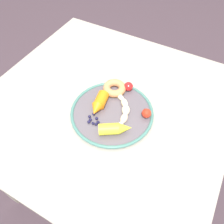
{
  "coord_description": "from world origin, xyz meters",
  "views": [
    {
      "loc": [
        -0.5,
        -0.3,
        1.41
      ],
      "look_at": [
        -0.04,
        -0.05,
        0.74
      ],
      "focal_mm": 36.2,
      "sensor_mm": 36.0,
      "label": 1
    }
  ],
  "objects": [
    {
      "name": "carrot_orange",
      "position": [
        -0.05,
        0.0,
        0.77
      ],
      "size": [
        0.11,
        0.06,
        0.04
      ],
      "color": "orange",
      "rests_on": "plate"
    },
    {
      "name": "banana",
      "position": [
        -0.02,
        -0.09,
        0.76
      ],
      "size": [
        0.16,
        0.1,
        0.03
      ],
      "color": "beige",
      "rests_on": "plate"
    },
    {
      "name": "plate",
      "position": [
        -0.04,
        -0.05,
        0.74
      ],
      "size": [
        0.31,
        0.31,
        0.02
      ],
      "color": "#544D55",
      "rests_on": "dining_table"
    },
    {
      "name": "carrot_yellow",
      "position": [
        -0.12,
        -0.1,
        0.76
      ],
      "size": [
        0.1,
        0.12,
        0.04
      ],
      "color": "yellow",
      "rests_on": "plate"
    },
    {
      "name": "ground_plane",
      "position": [
        0.0,
        0.0,
        0.0
      ],
      "size": [
        6.0,
        6.0,
        0.0
      ],
      "primitive_type": "plane",
      "color": "#3C2E36"
    },
    {
      "name": "dining_table",
      "position": [
        0.0,
        0.0,
        0.64
      ],
      "size": [
        0.91,
        0.95,
        0.73
      ],
      "color": "gray",
      "rests_on": "ground_plane"
    },
    {
      "name": "tomato_mid",
      "position": [
        0.09,
        -0.05,
        0.76
      ],
      "size": [
        0.04,
        0.04,
        0.04
      ],
      "primitive_type": "sphere",
      "color": "red",
      "rests_on": "plate"
    },
    {
      "name": "blueberry_pile",
      "position": [
        -0.11,
        -0.01,
        0.75
      ],
      "size": [
        0.04,
        0.05,
        0.02
      ],
      "color": "#191638",
      "rests_on": "plate"
    },
    {
      "name": "tomato_near",
      "position": [
        0.0,
        -0.17,
        0.76
      ],
      "size": [
        0.04,
        0.04,
        0.04
      ],
      "primitive_type": "sphere",
      "color": "red",
      "rests_on": "plate"
    },
    {
      "name": "donut",
      "position": [
        0.06,
        -0.01,
        0.76
      ],
      "size": [
        0.11,
        0.11,
        0.03
      ],
      "primitive_type": "torus",
      "rotation": [
        0.0,
        0.0,
        1.82
      ],
      "color": "tan",
      "rests_on": "plate"
    }
  ]
}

